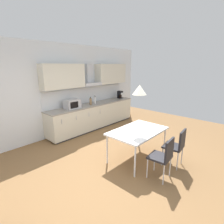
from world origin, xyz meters
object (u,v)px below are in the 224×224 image
Objects in this scene: bottle_brown at (91,101)px; dining_table at (138,132)px; chair_near_left at (164,155)px; microwave at (72,104)px; bottle_white at (95,100)px; chair_near_right at (177,144)px; pendant_lamp at (139,90)px; coffee_maker at (120,95)px.

dining_table is (-0.62, -2.39, -0.31)m from bottle_brown.
microwave is at bearing 86.44° from chair_near_left.
chair_near_right is (-0.54, -3.26, -0.47)m from bottle_white.
coffee_maker is at bearing 47.27° from pendant_lamp.
microwave is 2.38m from coffee_maker.
bottle_brown is 3.38m from chair_near_left.
bottle_white is (0.97, -0.00, -0.02)m from microwave.
microwave reaches higher than chair_near_left.
microwave is at bearing 92.52° from dining_table.
bottle_white is 2.60m from dining_table.
bottle_white reaches higher than chair_near_right.
coffee_maker reaches higher than bottle_white.
bottle_white is at bearing -178.82° from coffee_maker.
pendant_lamp is at bearing 165.96° from dining_table.
pendant_lamp reaches higher than chair_near_left.
dining_table is 1.62× the size of chair_near_right.
dining_table is at bearing -132.73° from coffee_maker.
pendant_lamp reaches higher than dining_table.
coffee_maker reaches higher than microwave.
pendant_lamp reaches higher than microwave.
coffee_maker is 1.09× the size of bottle_brown.
dining_table is 1.62× the size of chair_near_left.
bottle_brown is 2.56m from pendant_lamp.
coffee_maker is at bearing 51.84° from chair_near_left.
chair_near_right is at bearing -99.44° from bottle_white.
pendant_lamp is (0.31, 0.83, 1.16)m from chair_near_left.
coffee_maker is 0.34× the size of chair_near_left.
microwave is 0.34× the size of dining_table.
bottle_brown is at bearing 75.47° from pendant_lamp.
dining_table is (0.11, -2.44, -0.34)m from microwave.
microwave is at bearing 179.84° from bottle_white.
chair_near_left is at bearing -110.57° from pendant_lamp.
chair_near_right is at bearing -68.57° from dining_table.
coffee_maker is at bearing 59.34° from chair_near_right.
bottle_brown is at bearing -177.46° from coffee_maker.
bottle_white reaches higher than microwave.
chair_near_left reaches higher than dining_table.
bottle_brown reaches higher than dining_table.
dining_table is at bearing -14.04° from pendant_lamp.
coffee_maker is (2.38, 0.03, 0.01)m from microwave.
pendant_lamp is at bearing -104.53° from bottle_brown.
chair_near_right is (-1.95, -3.29, -0.50)m from coffee_maker.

